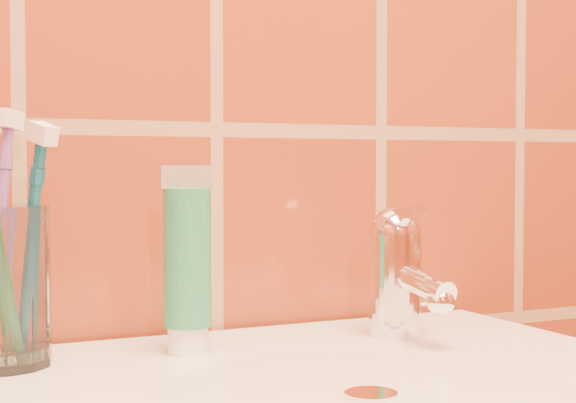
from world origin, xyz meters
TOP-DOWN VIEW (x-y plane):
  - glass_tumbler at (-0.21, 1.12)m, footprint 0.09×0.09m
  - toothpaste_tube at (-0.06, 1.10)m, footprint 0.04×0.04m
  - faucet at (0.14, 1.09)m, footprint 0.05×0.11m
  - toothbrush_2 at (-0.19, 1.11)m, footprint 0.08×0.12m
  - toothbrush_4 at (-0.21, 1.14)m, footprint 0.08×0.08m

SIDE VIEW (x-z plane):
  - glass_tumbler at x=-0.21m, z-range 0.85..0.98m
  - faucet at x=0.14m, z-range 0.85..0.97m
  - toothpaste_tube at x=-0.06m, z-range 0.85..1.00m
  - toothbrush_2 at x=-0.19m, z-range 0.84..1.05m
  - toothbrush_4 at x=-0.21m, z-range 0.84..1.06m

